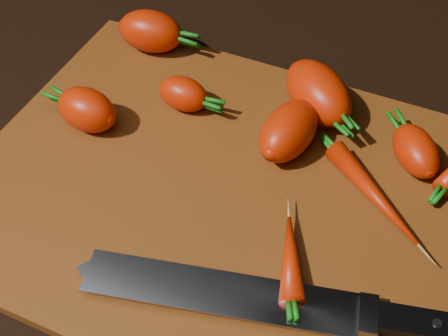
% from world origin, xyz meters
% --- Properties ---
extents(ground, '(2.00, 2.00, 0.01)m').
position_xyz_m(ground, '(0.00, 0.00, -0.01)').
color(ground, black).
extents(cutting_board, '(0.50, 0.40, 0.01)m').
position_xyz_m(cutting_board, '(0.00, 0.00, 0.01)').
color(cutting_board, brown).
rests_on(cutting_board, ground).
extents(carrot_0, '(0.09, 0.06, 0.05)m').
position_xyz_m(carrot_0, '(-0.17, 0.17, 0.04)').
color(carrot_0, red).
rests_on(carrot_0, cutting_board).
extents(carrot_1, '(0.07, 0.05, 0.05)m').
position_xyz_m(carrot_1, '(-0.17, 0.02, 0.04)').
color(carrot_1, red).
rests_on(carrot_1, cutting_board).
extents(carrot_2, '(0.11, 0.11, 0.06)m').
position_xyz_m(carrot_2, '(0.05, 0.14, 0.04)').
color(carrot_2, red).
rests_on(carrot_2, cutting_board).
extents(carrot_3, '(0.06, 0.09, 0.05)m').
position_xyz_m(carrot_3, '(0.04, 0.08, 0.04)').
color(carrot_3, red).
rests_on(carrot_3, cutting_board).
extents(carrot_4, '(0.06, 0.04, 0.04)m').
position_xyz_m(carrot_4, '(-0.09, 0.09, 0.03)').
color(carrot_4, red).
rests_on(carrot_4, cutting_board).
extents(carrot_5, '(0.07, 0.08, 0.04)m').
position_xyz_m(carrot_5, '(0.17, 0.11, 0.03)').
color(carrot_5, red).
rests_on(carrot_5, cutting_board).
extents(carrot_7, '(0.12, 0.10, 0.02)m').
position_xyz_m(carrot_7, '(0.14, 0.04, 0.02)').
color(carrot_7, red).
rests_on(carrot_7, cutting_board).
extents(carrot_8, '(0.06, 0.09, 0.02)m').
position_xyz_m(carrot_8, '(0.10, -0.06, 0.02)').
color(carrot_8, red).
rests_on(carrot_8, cutting_board).
extents(knife, '(0.38, 0.12, 0.02)m').
position_xyz_m(knife, '(0.07, -0.11, 0.02)').
color(knife, gray).
rests_on(knife, cutting_board).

